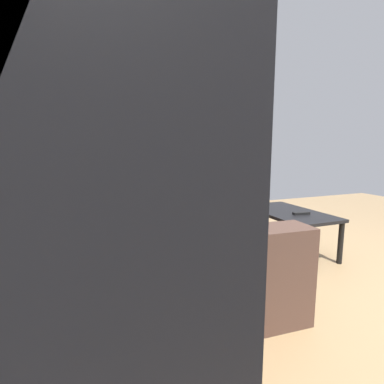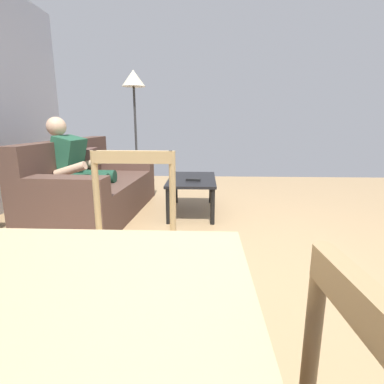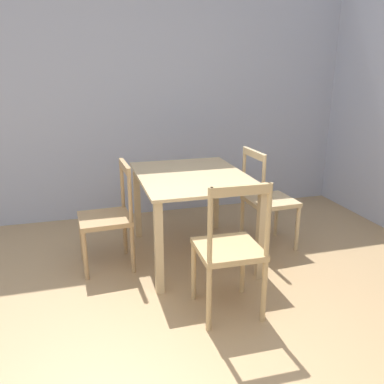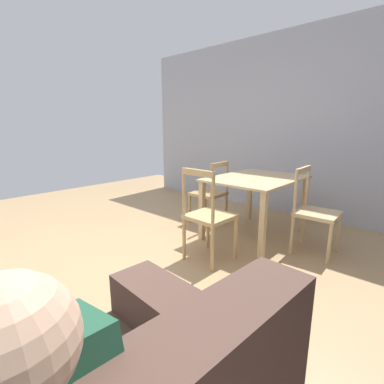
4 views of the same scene
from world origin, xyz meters
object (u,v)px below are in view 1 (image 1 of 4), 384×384
object	(u,v)px
person_lounging	(187,212)
bookshelf	(26,367)
floor_lamp	(169,107)
coffee_table	(289,217)
couch	(184,238)
tv_remote	(301,213)

from	to	relation	value
person_lounging	bookshelf	xyz separation A→B (m)	(-1.56, 0.90, 0.12)
bookshelf	floor_lamp	distance (m)	3.37
coffee_table	bookshelf	size ratio (longest dim) A/B	0.54
floor_lamp	couch	bearing A→B (deg)	167.92
coffee_table	tv_remote	size ratio (longest dim) A/B	5.77
couch	coffee_table	bearing A→B (deg)	-84.67
bookshelf	coffee_table	bearing A→B (deg)	-48.81
person_lounging	floor_lamp	bearing A→B (deg)	-12.31
person_lounging	tv_remote	distance (m)	1.29
person_lounging	tv_remote	size ratio (longest dim) A/B	6.83
couch	bookshelf	bearing A→B (deg)	151.82
person_lounging	coffee_table	distance (m)	1.31
couch	floor_lamp	bearing A→B (deg)	-12.08
coffee_table	tv_remote	xyz separation A→B (m)	(-0.16, -0.02, 0.07)
person_lounging	tv_remote	xyz separation A→B (m)	(0.17, -1.27, -0.15)
coffee_table	bookshelf	bearing A→B (deg)	131.19
couch	bookshelf	distance (m)	2.05
bookshelf	tv_remote	bearing A→B (deg)	-51.55
coffee_table	floor_lamp	xyz separation A→B (m)	(1.14, 0.93, 1.20)
bookshelf	floor_lamp	xyz separation A→B (m)	(3.02, -1.22, 0.86)
coffee_table	tv_remote	bearing A→B (deg)	-172.56
couch	person_lounging	world-z (taller)	person_lounging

